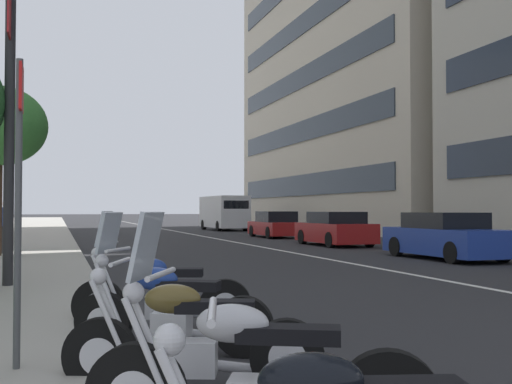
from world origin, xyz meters
TOP-DOWN VIEW (x-y plane):
  - lane_centre_stripe at (35.00, 0.00)m, footprint 110.00×0.16m
  - motorcycle_under_tarp at (1.02, 6.59)m, footprint 1.07×2.07m
  - motorcycle_by_sign_pole at (2.31, 6.72)m, footprint 0.91×2.05m
  - motorcycle_nearest_camera at (3.72, 6.66)m, footprint 1.13×1.92m
  - motorcycle_far_end_row at (4.93, 6.56)m, footprint 0.87×2.13m
  - car_mid_block_traffic at (13.24, -3.41)m, footprint 4.43×1.89m
  - car_approaching_light at (20.61, -3.22)m, footprint 4.21×1.98m
  - car_following_behind at (28.28, -3.34)m, footprint 4.16×1.86m
  - delivery_van_ahead at (40.28, -3.70)m, footprint 6.01×2.31m
  - parking_sign_by_curb at (2.95, 8.07)m, footprint 0.32×0.06m
  - street_lamp_with_banners at (9.08, 8.26)m, footprint 1.26×2.32m
  - pedestrian_on_plaza at (17.68, 9.24)m, footprint 0.41×0.28m

SIDE VIEW (x-z plane):
  - lane_centre_stripe at x=35.00m, z-range 0.00..0.01m
  - motorcycle_by_sign_pole at x=2.31m, z-range -0.13..0.95m
  - motorcycle_nearest_camera at x=3.72m, z-range -0.30..1.17m
  - motorcycle_far_end_row at x=4.93m, z-range -0.30..1.18m
  - motorcycle_under_tarp at x=1.02m, z-range -0.30..1.18m
  - car_following_behind at x=28.28m, z-range -0.05..1.35m
  - car_mid_block_traffic at x=13.24m, z-range -0.04..1.36m
  - car_approaching_light at x=20.61m, z-range -0.03..1.36m
  - pedestrian_on_plaza at x=17.68m, z-range 0.16..1.79m
  - delivery_van_ahead at x=40.28m, z-range 0.09..2.54m
  - parking_sign_by_curb at x=2.95m, z-range 0.41..3.04m
  - street_lamp_with_banners at x=9.08m, z-range 0.98..9.30m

